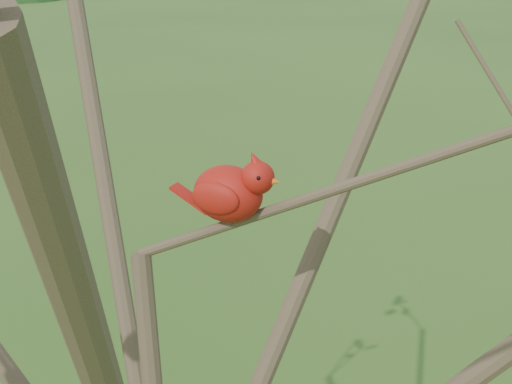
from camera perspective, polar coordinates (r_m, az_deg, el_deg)
crabapple_tree at (r=1.17m, az=-6.60°, el=0.61°), size 2.35×2.05×2.95m
cardinal at (r=1.27m, az=-1.78°, el=0.05°), size 0.19×0.12×0.14m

